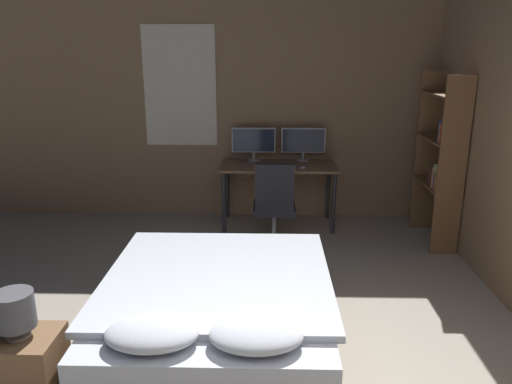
# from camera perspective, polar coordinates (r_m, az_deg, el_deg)

# --- Properties ---
(wall_back) EXTENTS (12.00, 0.08, 2.70)m
(wall_back) POSITION_cam_1_polar(r_m,az_deg,el_deg) (6.33, 3.08, 9.12)
(wall_back) COLOR #8E7051
(wall_back) RESTS_ON ground_plane
(bed) EXTENTS (1.65, 1.95, 0.61)m
(bed) POSITION_cam_1_polar(r_m,az_deg,el_deg) (3.76, -4.46, -13.70)
(bed) COLOR #846647
(bed) RESTS_ON ground_plane
(nightstand) EXTENTS (0.44, 0.36, 0.52)m
(nightstand) POSITION_cam_1_polar(r_m,az_deg,el_deg) (3.46, -24.97, -18.37)
(nightstand) COLOR brown
(nightstand) RESTS_ON ground_plane
(bedside_lamp) EXTENTS (0.23, 0.23, 0.28)m
(bedside_lamp) POSITION_cam_1_polar(r_m,az_deg,el_deg) (3.25, -25.88, -12.10)
(bedside_lamp) COLOR gray
(bedside_lamp) RESTS_ON nightstand
(desk) EXTENTS (1.39, 0.67, 0.77)m
(desk) POSITION_cam_1_polar(r_m,az_deg,el_deg) (6.06, 2.58, 2.26)
(desk) COLOR #846042
(desk) RESTS_ON ground_plane
(monitor_left) EXTENTS (0.54, 0.16, 0.41)m
(monitor_left) POSITION_cam_1_polar(r_m,az_deg,el_deg) (6.22, -0.28, 5.79)
(monitor_left) COLOR #B7B7BC
(monitor_left) RESTS_ON desk
(monitor_right) EXTENTS (0.54, 0.16, 0.41)m
(monitor_right) POSITION_cam_1_polar(r_m,az_deg,el_deg) (6.23, 5.44, 5.73)
(monitor_right) COLOR #B7B7BC
(monitor_right) RESTS_ON desk
(keyboard) EXTENTS (0.38, 0.13, 0.02)m
(keyboard) POSITION_cam_1_polar(r_m,az_deg,el_deg) (5.81, 2.63, 2.71)
(keyboard) COLOR #B7B7BC
(keyboard) RESTS_ON desk
(computer_mouse) EXTENTS (0.07, 0.05, 0.04)m
(computer_mouse) POSITION_cam_1_polar(r_m,az_deg,el_deg) (5.82, 5.38, 2.77)
(computer_mouse) COLOR #B7B7BC
(computer_mouse) RESTS_ON desk
(office_chair) EXTENTS (0.52, 0.52, 0.99)m
(office_chair) POSITION_cam_1_polar(r_m,az_deg,el_deg) (5.37, 2.09, -2.62)
(office_chair) COLOR black
(office_chair) RESTS_ON ground_plane
(bookshelf) EXTENTS (0.29, 0.83, 1.88)m
(bookshelf) POSITION_cam_1_polar(r_m,az_deg,el_deg) (5.77, 20.49, 3.84)
(bookshelf) COLOR brown
(bookshelf) RESTS_ON ground_plane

